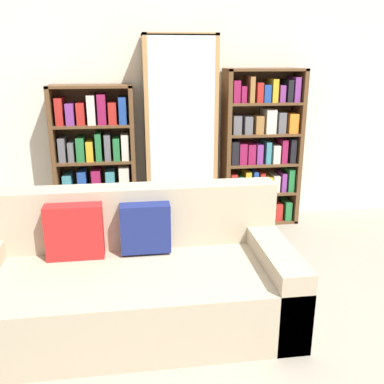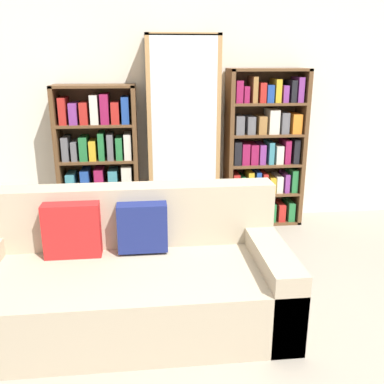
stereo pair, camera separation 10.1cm
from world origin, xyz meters
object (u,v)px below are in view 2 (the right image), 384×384
(bookshelf_left, at_px, (99,162))
(bookshelf_right, at_px, (264,151))
(display_cabinet, at_px, (183,135))
(couch, at_px, (128,279))
(wine_bottle, at_px, (261,245))

(bookshelf_left, distance_m, bookshelf_right, 1.63)
(display_cabinet, bearing_deg, couch, -107.40)
(wine_bottle, bearing_deg, bookshelf_right, 74.73)
(couch, bearing_deg, bookshelf_right, 50.69)
(bookshelf_left, xyz_separation_m, display_cabinet, (0.81, -0.02, 0.25))
(wine_bottle, bearing_deg, couch, -146.76)
(couch, bearing_deg, wine_bottle, 33.24)
(bookshelf_left, height_order, display_cabinet, display_cabinet)
(display_cabinet, height_order, wine_bottle, display_cabinet)
(couch, xyz_separation_m, bookshelf_left, (-0.31, 1.61, 0.40))
(bookshelf_right, bearing_deg, wine_bottle, -105.27)
(display_cabinet, xyz_separation_m, bookshelf_right, (0.82, 0.02, -0.18))
(couch, relative_size, bookshelf_right, 1.30)
(couch, xyz_separation_m, wine_bottle, (1.07, 0.70, -0.13))
(wine_bottle, bearing_deg, bookshelf_left, 146.59)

